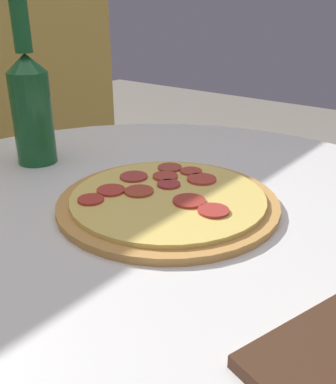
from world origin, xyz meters
name	(u,v)px	position (x,y,z in m)	size (l,w,h in m)	color
table	(151,327)	(0.00, 0.00, 0.55)	(0.95, 0.95, 0.73)	silver
pizza	(168,200)	(0.05, 0.01, 0.73)	(0.30, 0.30, 0.02)	#C68E47
beer_bottle	(31,104)	(0.04, 0.29, 0.83)	(0.07, 0.07, 0.27)	#195628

